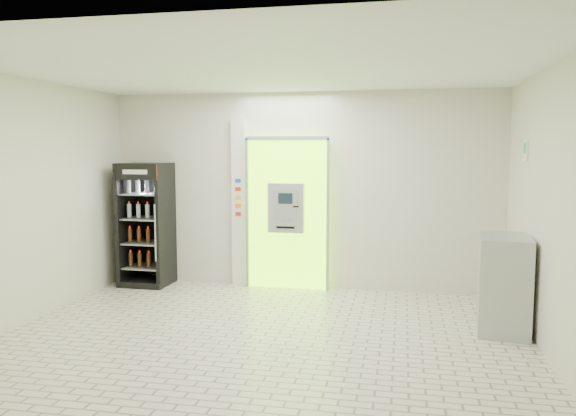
# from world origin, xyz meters

# --- Properties ---
(ground) EXTENTS (6.00, 6.00, 0.00)m
(ground) POSITION_xyz_m (0.00, 0.00, 0.00)
(ground) COLOR beige
(ground) RESTS_ON ground
(room_shell) EXTENTS (6.00, 6.00, 6.00)m
(room_shell) POSITION_xyz_m (0.00, 0.00, 1.84)
(room_shell) COLOR beige
(room_shell) RESTS_ON ground
(atm_assembly) EXTENTS (1.30, 0.24, 2.33)m
(atm_assembly) POSITION_xyz_m (-0.20, 2.41, 1.17)
(atm_assembly) COLOR #8AFA0E
(atm_assembly) RESTS_ON ground
(pillar) EXTENTS (0.22, 0.11, 2.60)m
(pillar) POSITION_xyz_m (-0.98, 2.45, 1.30)
(pillar) COLOR silver
(pillar) RESTS_ON ground
(beverage_cooler) EXTENTS (0.74, 0.69, 1.92)m
(beverage_cooler) POSITION_xyz_m (-2.42, 2.18, 0.92)
(beverage_cooler) COLOR black
(beverage_cooler) RESTS_ON ground
(steel_cabinet) EXTENTS (0.65, 0.90, 1.13)m
(steel_cabinet) POSITION_xyz_m (2.71, 0.88, 0.56)
(steel_cabinet) COLOR #A3A5AA
(steel_cabinet) RESTS_ON ground
(exit_sign) EXTENTS (0.02, 0.22, 0.26)m
(exit_sign) POSITION_xyz_m (2.99, 1.40, 2.12)
(exit_sign) COLOR white
(exit_sign) RESTS_ON room_shell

